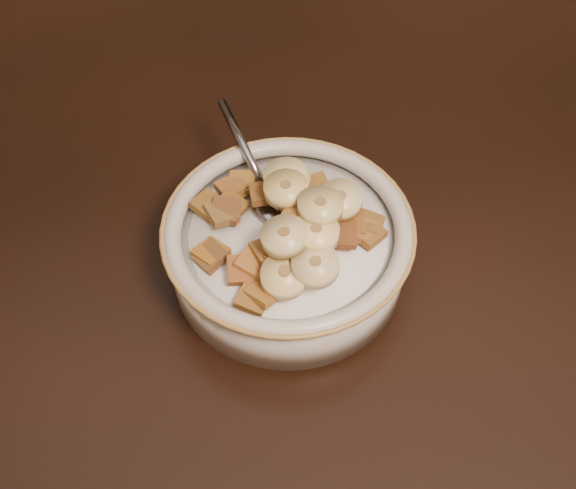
{
  "coord_description": "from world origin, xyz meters",
  "views": [
    {
      "loc": [
        -0.08,
        -0.46,
        1.19
      ],
      "look_at": [
        -0.07,
        -0.15,
        0.78
      ],
      "focal_mm": 45.0,
      "sensor_mm": 36.0,
      "label": 1
    }
  ],
  "objects_px": {
    "spoon": "(272,204)",
    "table": "(366,147)",
    "chair": "(284,18)",
    "cereal_bowl": "(288,252)"
  },
  "relations": [
    {
      "from": "chair",
      "to": "spoon",
      "type": "distance_m",
      "value": 0.76
    },
    {
      "from": "table",
      "to": "spoon",
      "type": "relative_size",
      "value": 34.16
    },
    {
      "from": "table",
      "to": "chair",
      "type": "xyz_separation_m",
      "value": [
        -0.06,
        0.57,
        -0.26
      ]
    },
    {
      "from": "chair",
      "to": "cereal_bowl",
      "type": "distance_m",
      "value": 0.77
    },
    {
      "from": "spoon",
      "to": "table",
      "type": "bearing_deg",
      "value": -147.93
    },
    {
      "from": "chair",
      "to": "cereal_bowl",
      "type": "relative_size",
      "value": 5.51
    },
    {
      "from": "table",
      "to": "chair",
      "type": "relative_size",
      "value": 1.49
    },
    {
      "from": "spoon",
      "to": "cereal_bowl",
      "type": "bearing_deg",
      "value": 90.0
    },
    {
      "from": "cereal_bowl",
      "to": "chair",
      "type": "bearing_deg",
      "value": 89.09
    },
    {
      "from": "chair",
      "to": "table",
      "type": "bearing_deg",
      "value": -70.05
    }
  ]
}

